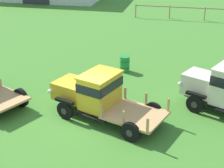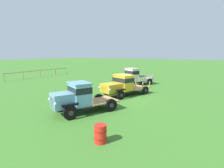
# 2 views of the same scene
# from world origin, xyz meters

# --- Properties ---
(ground_plane) EXTENTS (240.00, 240.00, 0.00)m
(ground_plane) POSITION_xyz_m (0.00, 0.00, 0.00)
(ground_plane) COLOR #3D7528
(paddock_fence) EXTENTS (12.56, 0.58, 1.27)m
(paddock_fence) POSITION_xyz_m (5.32, 19.82, 0.90)
(paddock_fence) COLOR #997F60
(paddock_fence) RESTS_ON ground
(vintage_truck_foreground_near) EXTENTS (4.94, 3.57, 2.16)m
(vintage_truck_foreground_near) POSITION_xyz_m (-5.54, 0.73, 1.14)
(vintage_truck_foreground_near) COLOR black
(vintage_truck_foreground_near) RESTS_ON ground
(vintage_truck_second_in_line) EXTENTS (5.59, 3.55, 2.08)m
(vintage_truck_second_in_line) POSITION_xyz_m (0.45, 0.64, 1.09)
(vintage_truck_second_in_line) COLOR black
(vintage_truck_second_in_line) RESTS_ON ground
(vintage_truck_midrow_center) EXTENTS (5.49, 3.79, 2.25)m
(vintage_truck_midrow_center) POSITION_xyz_m (6.43, 2.08, 1.10)
(vintage_truck_midrow_center) COLOR black
(vintage_truck_midrow_center) RESTS_ON ground
(oil_drum_beside_row) EXTENTS (0.60, 0.60, 0.86)m
(oil_drum_beside_row) POSITION_xyz_m (-8.05, -2.93, 0.43)
(oil_drum_beside_row) COLOR red
(oil_drum_beside_row) RESTS_ON ground
(oil_drum_near_fence) EXTENTS (0.60, 0.60, 0.93)m
(oil_drum_near_fence) POSITION_xyz_m (0.68, 6.09, 0.47)
(oil_drum_near_fence) COLOR #1E7F33
(oil_drum_near_fence) RESTS_ON ground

